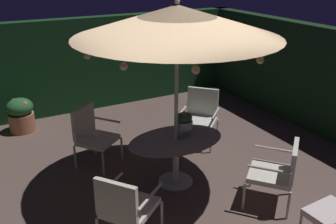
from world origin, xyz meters
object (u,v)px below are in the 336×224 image
object	(u,v)px
patio_chair_southeast	(200,113)
patio_dining_table	(176,148)
centerpiece_planter	(184,121)
patio_chair_north	(92,133)
patio_umbrella	(177,21)
potted_plant_front_corner	(21,115)
patio_chair_east	(279,170)
patio_chair_northeast	(125,206)
ottoman_footrest	(329,214)

from	to	relation	value
patio_chair_southeast	patio_dining_table	bearing A→B (deg)	-137.06
centerpiece_planter	patio_chair_north	size ratio (longest dim) A/B	0.40
patio_umbrella	potted_plant_front_corner	size ratio (longest dim) A/B	4.06
patio_dining_table	patio_chair_southeast	world-z (taller)	patio_chair_southeast
patio_dining_table	patio_chair_east	world-z (taller)	patio_chair_east
patio_chair_north	patio_umbrella	bearing A→B (deg)	-52.12
patio_dining_table	centerpiece_planter	distance (m)	0.42
patio_chair_northeast	ottoman_footrest	size ratio (longest dim) A/B	1.70
centerpiece_planter	ottoman_footrest	world-z (taller)	centerpiece_planter
centerpiece_planter	potted_plant_front_corner	size ratio (longest dim) A/B	0.57
patio_dining_table	ottoman_footrest	world-z (taller)	patio_dining_table
patio_umbrella	ottoman_footrest	xyz separation A→B (m)	(0.99, -1.97, -2.07)
centerpiece_planter	patio_chair_north	bearing A→B (deg)	133.44
patio_chair_northeast	ottoman_footrest	distance (m)	2.42
ottoman_footrest	potted_plant_front_corner	world-z (taller)	potted_plant_front_corner
patio_dining_table	patio_umbrella	bearing A→B (deg)	48.85
patio_chair_northeast	potted_plant_front_corner	world-z (taller)	patio_chair_northeast
patio_umbrella	potted_plant_front_corner	world-z (taller)	patio_umbrella
patio_dining_table	patio_chair_east	size ratio (longest dim) A/B	1.57
patio_umbrella	centerpiece_planter	bearing A→B (deg)	14.75
patio_dining_table	patio_chair_east	bearing A→B (deg)	-49.24
patio_chair_northeast	patio_chair_southeast	distance (m)	2.98
patio_chair_northeast	patio_chair_east	xyz separation A→B (m)	(2.15, -0.22, -0.02)
patio_chair_northeast	patio_dining_table	bearing A→B (deg)	37.56
patio_chair_southeast	ottoman_footrest	world-z (taller)	patio_chair_southeast
patio_umbrella	patio_chair_northeast	bearing A→B (deg)	-142.44
patio_chair_northeast	ottoman_footrest	world-z (taller)	patio_chair_northeast
patio_dining_table	patio_umbrella	world-z (taller)	patio_umbrella
patio_dining_table	patio_chair_northeast	bearing A→B (deg)	-142.44
patio_chair_north	patio_chair_east	size ratio (longest dim) A/B	1.05
patio_dining_table	patio_chair_north	size ratio (longest dim) A/B	1.50
patio_chair_southeast	potted_plant_front_corner	distance (m)	3.54
patio_dining_table	patio_umbrella	size ratio (longest dim) A/B	0.53
patio_dining_table	patio_chair_southeast	size ratio (longest dim) A/B	1.46
potted_plant_front_corner	centerpiece_planter	bearing A→B (deg)	-57.58
ottoman_footrest	centerpiece_planter	bearing A→B (deg)	112.43
patio_chair_north	patio_chair_southeast	world-z (taller)	patio_chair_southeast
patio_chair_northeast	patio_chair_east	bearing A→B (deg)	-5.75
patio_dining_table	patio_chair_northeast	distance (m)	1.49
patio_chair_north	ottoman_footrest	distance (m)	3.68
ottoman_footrest	patio_chair_northeast	bearing A→B (deg)	153.96
patio_chair_north	patio_chair_east	xyz separation A→B (m)	(1.88, -2.30, -0.02)
patio_chair_east	patio_umbrella	bearing A→B (deg)	130.76
potted_plant_front_corner	patio_chair_northeast	bearing A→B (deg)	-81.55
patio_umbrella	patio_chair_north	size ratio (longest dim) A/B	2.84
patio_dining_table	potted_plant_front_corner	bearing A→B (deg)	119.90
centerpiece_planter	patio_chair_north	xyz separation A→B (m)	(-1.07, 1.13, -0.42)
patio_chair_east	ottoman_footrest	xyz separation A→B (m)	(0.02, -0.84, -0.16)
centerpiece_planter	patio_chair_east	world-z (taller)	centerpiece_planter
patio_chair_southeast	potted_plant_front_corner	xyz separation A→B (m)	(-2.87, 2.07, -0.21)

